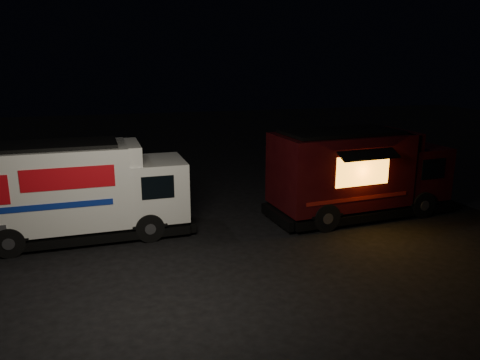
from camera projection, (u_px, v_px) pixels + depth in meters
name	position (u px, v px, depth m)	size (l,w,h in m)	color
ground	(208.00, 249.00, 14.94)	(80.00, 80.00, 0.00)	black
white_truck	(82.00, 190.00, 15.62)	(7.24, 2.47, 3.28)	silver
red_truck	(360.00, 172.00, 17.92)	(7.21, 2.65, 3.35)	#370A0B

